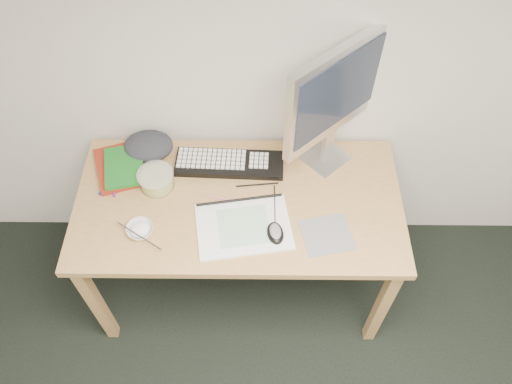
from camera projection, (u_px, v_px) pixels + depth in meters
desk at (239, 212)px, 2.20m from camera, size 1.40×0.70×0.75m
mousepad at (327, 235)px, 2.03m from camera, size 0.23×0.22×0.00m
sketchpad at (244, 227)px, 2.05m from camera, size 0.42×0.33×0.01m
keyboard at (229, 164)px, 2.24m from camera, size 0.49×0.17×0.03m
monitor at (337, 95)px, 1.96m from camera, size 0.42×0.38×0.62m
mouse at (275, 231)px, 2.01m from camera, size 0.08×0.12×0.04m
rice_bowl at (140, 230)px, 2.02m from camera, size 0.14×0.14×0.03m
chopsticks at (139, 236)px, 1.98m from camera, size 0.20×0.14×0.02m
fruit_tub at (156, 180)px, 2.15m from camera, size 0.18×0.18×0.08m
book_red at (120, 167)px, 2.23m from camera, size 0.27×0.31×0.03m
book_green at (124, 166)px, 2.20m from camera, size 0.21×0.26×0.02m
cloth_lump at (148, 146)px, 2.27m from camera, size 0.22×0.19×0.08m
pencil_pink at (227, 200)px, 2.13m from camera, size 0.18×0.05×0.01m
pencil_tan at (251, 195)px, 2.15m from camera, size 0.15×0.09×0.01m
pencil_black at (257, 185)px, 2.18m from camera, size 0.19×0.03×0.01m
marker_blue at (110, 184)px, 2.18m from camera, size 0.09×0.12×0.01m
marker_orange at (130, 178)px, 2.20m from camera, size 0.06×0.13×0.01m
marker_purple at (114, 185)px, 2.17m from camera, size 0.03×0.13×0.01m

